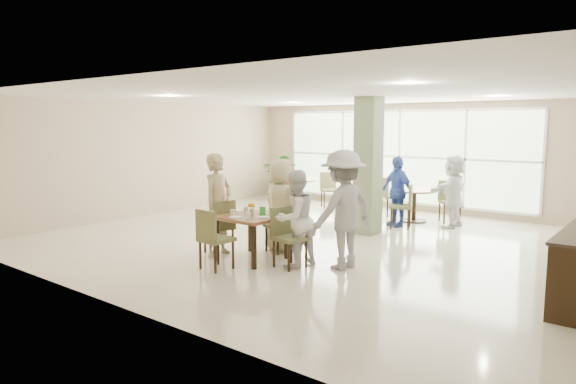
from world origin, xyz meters
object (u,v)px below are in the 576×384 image
Objects in this scene: main_table at (252,221)px; teen_far at (281,205)px; round_table_left at (297,186)px; teen_left at (218,204)px; adult_b at (453,191)px; teen_standing at (343,210)px; potted_plant at (285,177)px; adult_standing at (365,175)px; teen_right at (295,219)px; round_table_right at (414,198)px; adult_a at (397,191)px.

teen_far is at bearing 90.09° from main_table.
teen_left is at bearing -67.05° from round_table_left.
main_table is at bearing -60.45° from round_table_left.
teen_left reaches higher than adult_b.
teen_standing is at bearing -81.15° from teen_left.
potted_plant is 2.87m from adult_standing.
potted_plant is at bearing -121.70° from teen_standing.
teen_right is at bearing 102.05° from adult_standing.
teen_right is (0.81, -0.65, -0.05)m from teen_far.
teen_left is (2.17, -5.13, 0.31)m from round_table_left.
adult_standing reaches higher than round_table_right.
teen_right is 4.00m from adult_a.
teen_right is (0.14, -4.76, 0.22)m from round_table_right.
adult_standing reaches higher than teen_far.
potted_plant is at bearing 144.23° from round_table_left.
main_table is 5.04m from adult_b.
round_table_left is at bearing -43.28° from teen_far.
teen_right is at bearing -50.31° from potted_plant.
teen_left is 1.10× the size of adult_b.
round_table_right is at bearing -2.33° from round_table_left.
teen_standing reaches higher than potted_plant.
adult_a is 0.84× the size of adult_standing.
adult_standing is at bearing 16.78° from round_table_left.
potted_plant is at bearing 123.91° from main_table.
potted_plant is (-4.55, 0.88, 0.14)m from round_table_right.
teen_far is (3.87, -4.99, 0.13)m from potted_plant.
teen_standing is (0.64, 0.39, 0.16)m from teen_right.
teen_far is (0.68, 0.88, -0.06)m from teen_left.
potted_plant is 6.32m from teen_far.
teen_left is 1.51m from teen_right.
round_table_left is 0.58× the size of teen_standing.
teen_far reaches higher than adult_b.
teen_right is (4.68, -5.64, 0.08)m from potted_plant.
round_table_left is 0.69× the size of adult_a.
potted_plant is 6.68m from teen_left.
adult_a is (0.59, 4.12, 0.12)m from main_table.
teen_far reaches higher than round_table_right.
adult_standing is (-0.35, 5.68, 0.04)m from teen_left.
teen_far is at bearing -99.31° from round_table_right.
adult_a is 2.18m from adult_standing.
adult_standing reaches higher than potted_plant.
adult_a is (-0.08, -0.76, 0.22)m from round_table_right.
potted_plant is (-3.87, 5.76, 0.03)m from main_table.
teen_standing reaches higher than adult_standing.
adult_standing is (-1.62, 1.46, 0.15)m from adult_a.
main_table is 4.93m from round_table_right.
adult_a is at bearing -153.71° from teen_standing.
main_table is 5.77m from round_table_left.
round_table_right is at bearing -10.99° from potted_plant.
main_table is 0.72m from teen_left.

